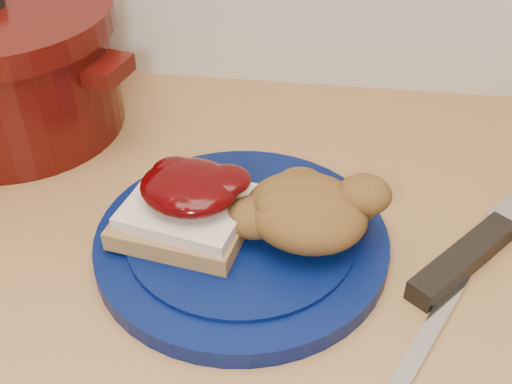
# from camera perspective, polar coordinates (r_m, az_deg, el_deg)

# --- Properties ---
(plate) EXTENTS (0.32, 0.32, 0.02)m
(plate) POSITION_cam_1_polar(r_m,az_deg,el_deg) (0.57, -1.28, -4.44)
(plate) COLOR #040F3E
(plate) RESTS_ON wood_countertop
(sandwich) EXTENTS (0.12, 0.11, 0.05)m
(sandwich) POSITION_cam_1_polar(r_m,az_deg,el_deg) (0.55, -6.15, -1.11)
(sandwich) COLOR olive
(sandwich) RESTS_ON plate
(stuffing_mound) EXTENTS (0.13, 0.12, 0.05)m
(stuffing_mound) POSITION_cam_1_polar(r_m,az_deg,el_deg) (0.54, 4.50, -1.78)
(stuffing_mound) COLOR brown
(stuffing_mound) RESTS_ON plate
(chef_knife) EXTENTS (0.25, 0.29, 0.02)m
(chef_knife) POSITION_cam_1_polar(r_m,az_deg,el_deg) (0.61, 20.30, -3.55)
(chef_knife) COLOR black
(chef_knife) RESTS_ON wood_countertop
(butter_knife) EXTENTS (0.09, 0.17, 0.00)m
(butter_knife) POSITION_cam_1_polar(r_m,az_deg,el_deg) (0.51, 14.44, -13.19)
(butter_knife) COLOR silver
(butter_knife) RESTS_ON wood_countertop
(dutch_oven) EXTENTS (0.29, 0.29, 0.16)m
(dutch_oven) POSITION_cam_1_polar(r_m,az_deg,el_deg) (0.75, -21.21, 10.24)
(dutch_oven) COLOR #3D0906
(dutch_oven) RESTS_ON wood_countertop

